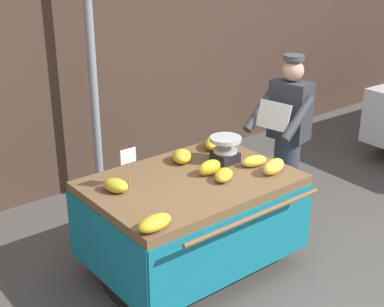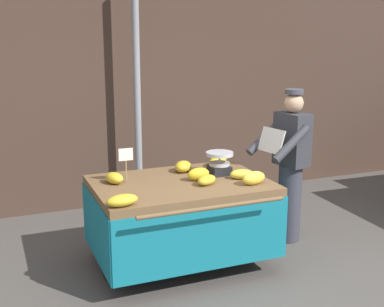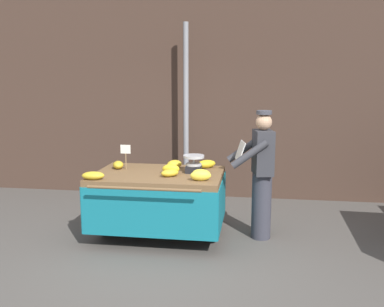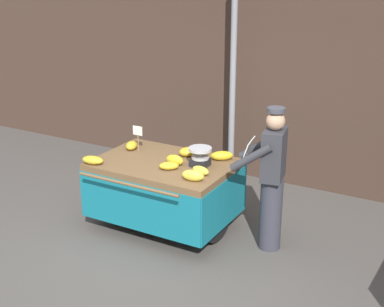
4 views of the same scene
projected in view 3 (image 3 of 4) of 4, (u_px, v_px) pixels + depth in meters
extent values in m
plane|color=#514C47|center=(169.00, 263.00, 4.85)|extent=(60.00, 60.00, 0.00)
cube|color=#473328|center=(202.00, 98.00, 7.50)|extent=(16.00, 0.24, 3.58)
cylinder|color=gray|center=(186.00, 115.00, 7.10)|extent=(0.09, 0.09, 3.05)
cube|color=brown|center=(159.00, 176.00, 5.53)|extent=(1.69, 1.18, 0.08)
cylinder|color=black|center=(105.00, 206.00, 5.72)|extent=(0.05, 0.78, 0.78)
cylinder|color=#B7B7BC|center=(103.00, 206.00, 5.73)|extent=(0.01, 0.14, 0.14)
cylinder|color=black|center=(215.00, 211.00, 5.50)|extent=(0.05, 0.78, 0.78)
cylinder|color=#B7B7BC|center=(218.00, 211.00, 5.49)|extent=(0.01, 0.14, 0.14)
cylinder|color=#4C4742|center=(167.00, 197.00, 6.10)|extent=(0.05, 0.05, 0.80)
cube|color=#147284|center=(148.00, 214.00, 5.02)|extent=(1.69, 0.02, 0.60)
cube|color=#147284|center=(168.00, 189.00, 6.16)|extent=(1.69, 0.02, 0.60)
cube|color=#147284|center=(99.00, 198.00, 5.71)|extent=(0.02, 1.18, 0.60)
cube|color=#147284|center=(221.00, 203.00, 5.47)|extent=(0.02, 1.18, 0.60)
cylinder|color=brown|center=(143.00, 189.00, 4.78)|extent=(1.35, 0.04, 0.04)
cube|color=black|center=(194.00, 169.00, 5.54)|extent=(0.20, 0.20, 0.09)
cylinder|color=#B7B7BC|center=(194.00, 162.00, 5.52)|extent=(0.02, 0.02, 0.11)
cylinder|color=#B7B7BC|center=(194.00, 156.00, 5.51)|extent=(0.28, 0.28, 0.04)
cylinder|color=#B7B7BC|center=(194.00, 164.00, 5.53)|extent=(0.21, 0.21, 0.03)
cylinder|color=#997A51|center=(126.00, 161.00, 5.74)|extent=(0.01, 0.01, 0.22)
cube|color=white|center=(125.00, 149.00, 5.71)|extent=(0.14, 0.01, 0.12)
ellipsoid|color=gold|center=(206.00, 164.00, 5.83)|extent=(0.31, 0.29, 0.11)
ellipsoid|color=gold|center=(170.00, 173.00, 5.30)|extent=(0.27, 0.25, 0.09)
ellipsoid|color=yellow|center=(201.00, 173.00, 5.29)|extent=(0.26, 0.17, 0.10)
ellipsoid|color=gold|center=(93.00, 176.00, 5.14)|extent=(0.30, 0.19, 0.10)
ellipsoid|color=yellow|center=(201.00, 176.00, 5.08)|extent=(0.28, 0.17, 0.13)
ellipsoid|color=gold|center=(118.00, 165.00, 5.78)|extent=(0.21, 0.26, 0.11)
ellipsoid|color=gold|center=(171.00, 169.00, 5.46)|extent=(0.23, 0.12, 0.13)
ellipsoid|color=gold|center=(174.00, 164.00, 5.81)|extent=(0.27, 0.28, 0.12)
cylinder|color=#383842|center=(261.00, 206.00, 5.55)|extent=(0.26, 0.26, 0.88)
cube|color=#333338|center=(263.00, 152.00, 5.43)|extent=(0.30, 0.42, 0.58)
sphere|color=tan|center=(264.00, 122.00, 5.36)|extent=(0.21, 0.21, 0.21)
cylinder|color=#3F3F47|center=(264.00, 112.00, 5.34)|extent=(0.20, 0.20, 0.05)
cylinder|color=#333338|center=(250.00, 154.00, 5.21)|extent=(0.49, 0.18, 0.37)
cylinder|color=#333338|center=(244.00, 149.00, 5.63)|extent=(0.49, 0.18, 0.37)
cube|color=silver|center=(240.00, 151.00, 5.42)|extent=(0.15, 0.35, 0.25)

